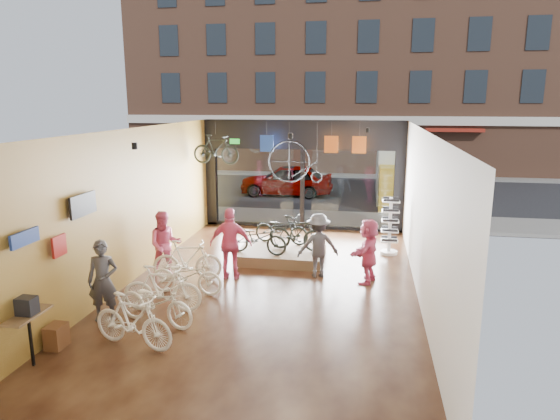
% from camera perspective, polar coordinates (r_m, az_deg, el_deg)
% --- Properties ---
extents(ground_plane, '(7.00, 12.00, 0.04)m').
position_cam_1_polar(ground_plane, '(12.27, -1.22, -8.99)').
color(ground_plane, black).
rests_on(ground_plane, ground).
extents(ceiling, '(7.00, 12.00, 0.04)m').
position_cam_1_polar(ceiling, '(11.44, -1.31, 9.21)').
color(ceiling, black).
rests_on(ceiling, ground).
extents(wall_left, '(0.04, 12.00, 3.80)m').
position_cam_1_polar(wall_left, '(12.86, -16.83, 0.40)').
color(wall_left, '#AE8A3E').
rests_on(wall_left, ground).
extents(wall_right, '(0.04, 12.00, 3.80)m').
position_cam_1_polar(wall_right, '(11.56, 16.11, -0.87)').
color(wall_right, beige).
rests_on(wall_right, ground).
extents(wall_back, '(7.00, 0.04, 3.80)m').
position_cam_1_polar(wall_back, '(6.21, -12.51, -12.30)').
color(wall_back, beige).
rests_on(wall_back, ground).
extents(storefront, '(7.00, 0.26, 3.80)m').
position_cam_1_polar(storefront, '(17.54, 2.60, 4.02)').
color(storefront, black).
rests_on(storefront, ground).
extents(exit_sign, '(0.35, 0.06, 0.18)m').
position_cam_1_polar(exit_sign, '(17.76, -5.19, 7.83)').
color(exit_sign, '#198C26').
rests_on(exit_sign, storefront).
extents(street_road, '(30.00, 18.00, 0.02)m').
position_cam_1_polar(street_road, '(26.67, 5.11, 2.74)').
color(street_road, black).
rests_on(street_road, ground).
extents(sidewalk_near, '(30.00, 2.40, 0.12)m').
position_cam_1_polar(sidewalk_near, '(19.05, 3.02, -0.94)').
color(sidewalk_near, slate).
rests_on(sidewalk_near, ground).
extents(sidewalk_far, '(30.00, 2.00, 0.12)m').
position_cam_1_polar(sidewalk_far, '(30.60, 5.78, 4.11)').
color(sidewalk_far, slate).
rests_on(sidewalk_far, ground).
extents(opposite_building, '(26.00, 5.00, 14.00)m').
position_cam_1_polar(opposite_building, '(32.87, 6.40, 16.80)').
color(opposite_building, brown).
rests_on(opposite_building, ground).
extents(street_car, '(4.37, 1.76, 1.49)m').
position_cam_1_polar(street_car, '(23.80, 0.74, 3.46)').
color(street_car, gray).
rests_on(street_car, street_road).
extents(box_truck, '(2.31, 6.92, 2.72)m').
position_cam_1_polar(box_truck, '(22.47, 14.01, 4.14)').
color(box_truck, silver).
rests_on(box_truck, street_road).
extents(floor_bike_1, '(1.77, 0.84, 1.02)m').
position_cam_1_polar(floor_bike_1, '(9.74, -16.47, -12.04)').
color(floor_bike_1, '#EEE4CA').
rests_on(floor_bike_1, ground_plane).
extents(floor_bike_2, '(1.89, 1.08, 0.94)m').
position_cam_1_polar(floor_bike_2, '(10.55, -14.01, -10.19)').
color(floor_bike_2, '#EEE4CA').
rests_on(floor_bike_2, ground_plane).
extents(floor_bike_3, '(1.76, 0.66, 1.03)m').
position_cam_1_polar(floor_bike_3, '(11.11, -13.32, -8.72)').
color(floor_bike_3, '#EEE4CA').
rests_on(floor_bike_3, ground_plane).
extents(floor_bike_4, '(1.74, 0.62, 0.91)m').
position_cam_1_polar(floor_bike_4, '(11.98, -10.65, -7.34)').
color(floor_bike_4, '#EEE4CA').
rests_on(floor_bike_4, ground_plane).
extents(floor_bike_5, '(1.80, 0.83, 1.04)m').
position_cam_1_polar(floor_bike_5, '(12.85, -10.56, -5.65)').
color(floor_bike_5, '#EEE4CA').
rests_on(floor_bike_5, ground_plane).
extents(display_platform, '(2.40, 1.80, 0.30)m').
position_cam_1_polar(display_platform, '(14.31, 0.19, -5.10)').
color(display_platform, brown).
rests_on(display_platform, ground_plane).
extents(display_bike_left, '(1.79, 0.87, 0.90)m').
position_cam_1_polar(display_bike_left, '(13.78, -2.62, -3.20)').
color(display_bike_left, black).
rests_on(display_bike_left, display_platform).
extents(display_bike_mid, '(1.70, 0.71, 0.99)m').
position_cam_1_polar(display_bike_mid, '(14.06, 1.93, -2.69)').
color(display_bike_mid, black).
rests_on(display_bike_mid, display_platform).
extents(display_bike_right, '(1.75, 0.90, 0.87)m').
position_cam_1_polar(display_bike_right, '(14.76, 0.17, -2.19)').
color(display_bike_right, black).
rests_on(display_bike_right, display_platform).
extents(customer_0, '(0.70, 0.54, 1.71)m').
position_cam_1_polar(customer_0, '(10.91, -19.57, -7.63)').
color(customer_0, '#3F3F44').
rests_on(customer_0, ground_plane).
extents(customer_1, '(1.04, 0.95, 1.74)m').
position_cam_1_polar(customer_1, '(13.05, -12.99, -3.89)').
color(customer_1, '#CC4C72').
rests_on(customer_1, ground_plane).
extents(customer_2, '(1.11, 0.53, 1.84)m').
position_cam_1_polar(customer_2, '(12.68, -5.65, -3.86)').
color(customer_2, '#CC4C72').
rests_on(customer_2, ground_plane).
extents(customer_3, '(1.20, 0.90, 1.65)m').
position_cam_1_polar(customer_3, '(12.83, 4.39, -4.06)').
color(customer_3, '#3F3F44').
rests_on(customer_3, ground_plane).
extents(customer_5, '(0.91, 1.59, 1.63)m').
position_cam_1_polar(customer_5, '(12.59, 10.06, -4.61)').
color(customer_5, '#CC4C72').
rests_on(customer_5, ground_plane).
extents(sunglasses_rack, '(0.56, 0.49, 1.71)m').
position_cam_1_polar(sunglasses_rack, '(14.99, 12.45, -1.78)').
color(sunglasses_rack, white).
rests_on(sunglasses_rack, ground_plane).
extents(wall_merch, '(0.40, 2.40, 2.60)m').
position_cam_1_polar(wall_merch, '(10.05, -24.89, -7.11)').
color(wall_merch, navy).
rests_on(wall_merch, wall_left).
extents(penny_farthing, '(1.68, 0.06, 1.35)m').
position_cam_1_polar(penny_farthing, '(15.94, 2.04, 5.36)').
color(penny_farthing, black).
rests_on(penny_farthing, ceiling).
extents(hung_bike, '(1.63, 0.65, 0.95)m').
position_cam_1_polar(hung_bike, '(16.21, -7.35, 6.90)').
color(hung_bike, black).
rests_on(hung_bike, ceiling).
extents(jersey_left, '(0.45, 0.03, 0.55)m').
position_cam_1_polar(jersey_left, '(16.80, -1.53, 7.61)').
color(jersey_left, '#1E3F99').
rests_on(jersey_left, ceiling).
extents(jersey_mid, '(0.45, 0.03, 0.55)m').
position_cam_1_polar(jersey_mid, '(16.51, 5.88, 7.47)').
color(jersey_mid, '#CC5919').
rests_on(jersey_mid, ceiling).
extents(jersey_right, '(0.45, 0.03, 0.55)m').
position_cam_1_polar(jersey_right, '(16.46, 9.03, 7.36)').
color(jersey_right, '#CC5919').
rests_on(jersey_right, ceiling).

